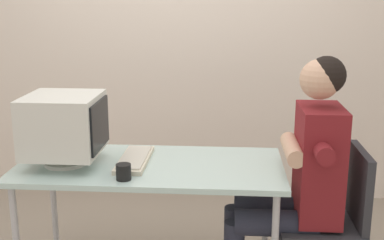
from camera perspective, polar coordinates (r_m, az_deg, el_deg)
The scene contains 7 objects.
wall_back at distance 3.94m, azimuth 2.58°, elevation 12.46°, with size 8.00×0.10×3.00m, color beige.
desk at distance 2.74m, azimuth -4.80°, elevation -6.11°, with size 1.44×0.68×0.73m.
crt_monitor at distance 2.73m, azimuth -14.43°, elevation -0.58°, with size 0.39×0.39×0.38m.
keyboard at distance 2.76m, azimuth -6.59°, elevation -4.48°, with size 0.15×0.44×0.03m.
office_chair at distance 2.80m, azimuth 15.67°, elevation -10.52°, with size 0.43×0.43×0.84m.
person_seated at distance 2.68m, azimuth 12.02°, elevation -5.94°, with size 0.72×0.55×1.33m.
desk_mug at distance 2.50m, azimuth -7.83°, elevation -5.89°, with size 0.08×0.09×0.08m.
Camera 1 is at (0.41, -2.54, 1.62)m, focal length 46.55 mm.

